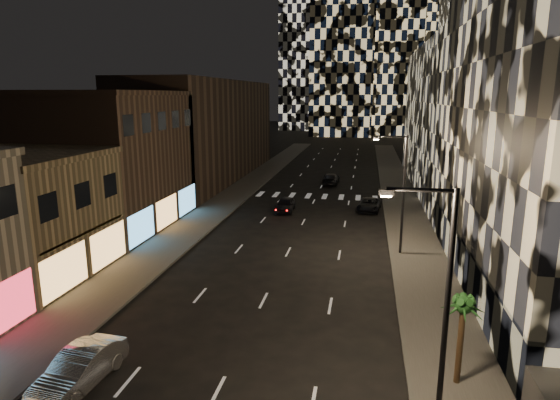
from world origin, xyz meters
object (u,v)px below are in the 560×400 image
at_px(streetlight_near, 440,298).
at_px(palm_tree, 463,311).
at_px(streetlight_far, 401,186).
at_px(car_silver_parked, 80,369).
at_px(car_dark_oncoming, 331,179).
at_px(car_dark_midlane, 285,205).
at_px(car_dark_rightlane, 369,205).

distance_m(streetlight_near, palm_tree, 4.13).
xyz_separation_m(streetlight_far, car_silver_parked, (-14.15, -19.63, -4.56)).
relative_size(car_dark_oncoming, palm_tree, 1.29).
relative_size(car_silver_parked, palm_tree, 1.22).
height_order(streetlight_near, car_dark_midlane, streetlight_near).
bearing_deg(car_dark_midlane, car_dark_rightlane, 10.84).
bearing_deg(car_dark_rightlane, car_dark_oncoming, 115.93).
distance_m(car_dark_midlane, car_dark_oncoming, 16.84).
bearing_deg(palm_tree, car_silver_parked, -169.39).
bearing_deg(car_dark_midlane, streetlight_far, -48.99).
xyz_separation_m(streetlight_near, car_silver_parked, (-14.15, 0.37, -4.56)).
xyz_separation_m(car_silver_parked, car_dark_midlane, (3.36, 31.36, -0.03)).
distance_m(streetlight_far, car_dark_oncoming, 29.47).
bearing_deg(car_silver_parked, car_dark_oncoming, 86.00).
bearing_deg(car_dark_oncoming, car_dark_rightlane, 110.68).
height_order(streetlight_far, car_dark_oncoming, streetlight_far).
bearing_deg(car_dark_oncoming, car_silver_parked, 82.96).
bearing_deg(palm_tree, streetlight_near, -114.55).
distance_m(streetlight_far, car_dark_midlane, 16.59).
relative_size(car_dark_midlane, palm_tree, 1.13).
distance_m(car_dark_midlane, car_dark_rightlane, 8.91).
relative_size(streetlight_near, streetlight_far, 1.00).
bearing_deg(car_dark_oncoming, streetlight_near, 99.73).
relative_size(streetlight_far, palm_tree, 2.29).
bearing_deg(car_dark_oncoming, palm_tree, 102.22).
bearing_deg(palm_tree, car_dark_midlane, 113.41).
relative_size(streetlight_near, palm_tree, 2.29).
bearing_deg(car_silver_parked, palm_tree, 14.85).
height_order(car_dark_midlane, car_dark_oncoming, car_dark_midlane).
height_order(car_dark_midlane, palm_tree, palm_tree).
height_order(streetlight_near, palm_tree, streetlight_near).
distance_m(car_silver_parked, car_dark_oncoming, 48.32).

